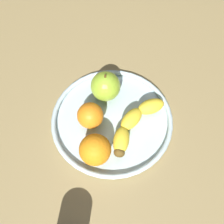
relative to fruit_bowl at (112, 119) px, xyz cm
name	(u,v)px	position (x,y,z in cm)	size (l,w,h in cm)	color
ground_plane	(112,125)	(0.00, 0.00, -2.92)	(136.08, 136.08, 4.00)	#968052
fruit_bowl	(112,119)	(0.00, 0.00, 0.00)	(30.73, 30.73, 1.80)	silver
banana	(134,123)	(-0.90, 5.76, 2.74)	(19.90, 8.13, 3.71)	yellow
apple	(106,86)	(-5.01, -5.12, 4.68)	(7.59, 7.59, 8.39)	#8FB62F
orange_back_left	(95,150)	(10.33, 2.15, 4.49)	(7.22, 7.22, 7.22)	orange
orange_back_right	(90,115)	(3.68, -3.80, 4.07)	(6.37, 6.37, 6.37)	orange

